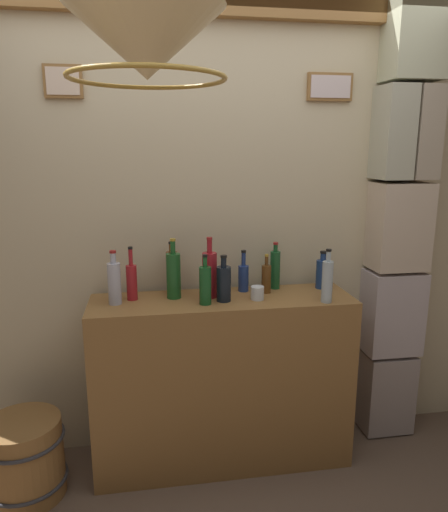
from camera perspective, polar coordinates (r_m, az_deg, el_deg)
The scene contains 18 objects.
panelled_rear_partition at distance 2.76m, azimuth -1.11°, elevation 5.53°, with size 3.59×0.15×2.73m.
stone_pillar at distance 3.01m, azimuth 20.04°, elevation 3.26°, with size 0.34×0.29×2.65m.
bar_shelf_unit at distance 2.78m, azimuth -0.17°, elevation -14.85°, with size 1.44×0.41×0.99m, color olive.
liquor_bottle_sherry at distance 2.58m, azimuth -1.74°, elevation -2.18°, with size 0.08×0.08×0.34m.
liquor_bottle_whiskey at distance 2.58m, azimuth -6.10°, elevation -2.26°, with size 0.08×0.08×0.33m.
liquor_bottle_gin at distance 2.47m, azimuth -2.27°, elevation -3.47°, with size 0.06×0.06×0.27m.
liquor_bottle_port at distance 2.76m, azimuth 6.17°, elevation -1.56°, with size 0.06×0.06×0.27m.
liquor_bottle_vodka at distance 2.52m, azimuth -0.11°, elevation -3.26°, with size 0.08×0.08×0.25m.
liquor_bottle_rum at distance 2.59m, azimuth -11.06°, elevation -2.94°, with size 0.06×0.06×0.29m.
liquor_bottle_brandy at distance 2.54m, azimuth -13.07°, elevation -3.09°, with size 0.07×0.07×0.29m.
liquor_bottle_vermouth at distance 2.68m, azimuth 5.10°, elevation -2.67°, with size 0.05×0.05×0.22m.
liquor_bottle_rye at distance 2.56m, azimuth 12.33°, elevation -2.89°, with size 0.06×0.06×0.29m.
liquor_bottle_scotch at distance 2.82m, azimuth 11.78°, elevation -2.02°, with size 0.08×0.08×0.22m.
liquor_bottle_bourbon at distance 2.68m, azimuth -6.27°, elevation -1.83°, with size 0.06×0.06×0.29m.
liquor_bottle_tequila at distance 2.70m, azimuth 2.35°, elevation -2.48°, with size 0.06×0.06×0.24m.
glass_tumbler_rocks at distance 2.57m, azimuth 4.04°, elevation -4.46°, with size 0.07×0.07×0.07m.
pendant_lamp at distance 1.69m, azimuth -9.35°, elevation 23.75°, with size 0.53×0.53×0.68m.
wooden_barrel at distance 2.87m, azimuth -22.86°, elevation -21.55°, with size 0.42×0.42×0.43m.
Camera 1 is at (-0.39, -1.61, 1.79)m, focal length 33.22 mm.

